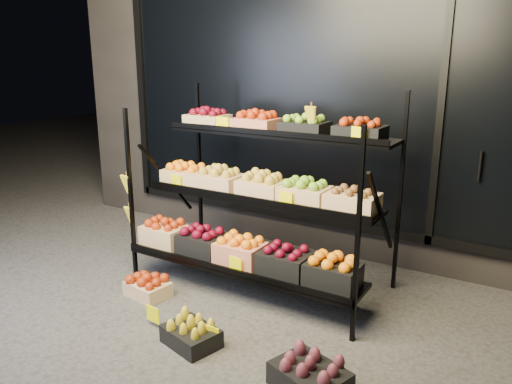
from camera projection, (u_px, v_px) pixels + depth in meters
The scene contains 8 objects.
ground at pixel (217, 313), 3.83m from camera, with size 24.00×24.00×0.00m, color #514F4C.
building at pixel (350, 72), 5.51m from camera, with size 6.00×2.08×3.50m.
display_rack at pixel (256, 197), 4.13m from camera, with size 2.18×1.02×1.66m.
tag_floor_a at pixel (153, 319), 3.63m from camera, with size 0.13×0.01×0.12m, color #ECE400.
tag_floor_b at pixel (211, 339), 3.37m from camera, with size 0.13×0.01×0.12m, color #ECE400.
floor_crate_left at pixel (148, 286), 4.10m from camera, with size 0.37×0.29×0.18m.
floor_crate_midleft at pixel (191, 333), 3.39m from camera, with size 0.43×0.36×0.19m.
floor_crate_right at pixel (310, 375), 2.93m from camera, with size 0.50×0.43×0.21m.
Camera 1 is at (2.05, -2.80, 1.90)m, focal length 35.00 mm.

